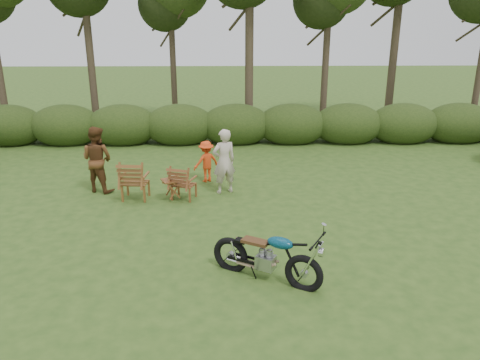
{
  "coord_description": "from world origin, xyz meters",
  "views": [
    {
      "loc": [
        -0.26,
        -7.35,
        4.09
      ],
      "look_at": [
        -0.03,
        2.1,
        0.9
      ],
      "focal_mm": 35.0,
      "sensor_mm": 36.0,
      "label": 1
    }
  ],
  "objects_px": {
    "lawn_chair_right": "(184,198)",
    "motorcycle": "(265,278)",
    "lawn_chair_left": "(136,199)",
    "adult_a": "(224,192)",
    "cup": "(172,178)",
    "adult_b": "(100,191)",
    "side_table": "(173,190)",
    "child": "(207,181)"
  },
  "relations": [
    {
      "from": "lawn_chair_right",
      "to": "side_table",
      "type": "relative_size",
      "value": 1.68
    },
    {
      "from": "lawn_chair_right",
      "to": "adult_a",
      "type": "height_order",
      "value": "adult_a"
    },
    {
      "from": "adult_b",
      "to": "side_table",
      "type": "bearing_deg",
      "value": -176.79
    },
    {
      "from": "lawn_chair_right",
      "to": "side_table",
      "type": "xyz_separation_m",
      "value": [
        -0.27,
        -0.06,
        0.26
      ]
    },
    {
      "from": "side_table",
      "to": "adult_a",
      "type": "bearing_deg",
      "value": 20.69
    },
    {
      "from": "motorcycle",
      "to": "child",
      "type": "height_order",
      "value": "child"
    },
    {
      "from": "adult_a",
      "to": "child",
      "type": "distance_m",
      "value": 1.01
    },
    {
      "from": "cup",
      "to": "adult_b",
      "type": "bearing_deg",
      "value": 160.17
    },
    {
      "from": "side_table",
      "to": "lawn_chair_left",
      "type": "bearing_deg",
      "value": 175.59
    },
    {
      "from": "adult_a",
      "to": "adult_b",
      "type": "height_order",
      "value": "adult_b"
    },
    {
      "from": "side_table",
      "to": "cup",
      "type": "height_order",
      "value": "cup"
    },
    {
      "from": "lawn_chair_right",
      "to": "child",
      "type": "xyz_separation_m",
      "value": [
        0.49,
        1.3,
        0.0
      ]
    },
    {
      "from": "motorcycle",
      "to": "cup",
      "type": "distance_m",
      "value": 4.25
    },
    {
      "from": "adult_a",
      "to": "child",
      "type": "xyz_separation_m",
      "value": [
        -0.49,
        0.89,
        0.0
      ]
    },
    {
      "from": "lawn_chair_left",
      "to": "adult_a",
      "type": "distance_m",
      "value": 2.19
    },
    {
      "from": "adult_a",
      "to": "motorcycle",
      "type": "bearing_deg",
      "value": 77.88
    },
    {
      "from": "lawn_chair_left",
      "to": "cup",
      "type": "xyz_separation_m",
      "value": [
        0.9,
        -0.1,
        0.56
      ]
    },
    {
      "from": "lawn_chair_right",
      "to": "motorcycle",
      "type": "bearing_deg",
      "value": 132.48
    },
    {
      "from": "motorcycle",
      "to": "lawn_chair_right",
      "type": "height_order",
      "value": "motorcycle"
    },
    {
      "from": "cup",
      "to": "adult_b",
      "type": "height_order",
      "value": "adult_b"
    },
    {
      "from": "adult_b",
      "to": "child",
      "type": "bearing_deg",
      "value": -143.4
    },
    {
      "from": "cup",
      "to": "adult_a",
      "type": "distance_m",
      "value": 1.46
    },
    {
      "from": "cup",
      "to": "adult_a",
      "type": "bearing_deg",
      "value": 21.84
    },
    {
      "from": "side_table",
      "to": "adult_b",
      "type": "bearing_deg",
      "value": 161.02
    },
    {
      "from": "side_table",
      "to": "cup",
      "type": "xyz_separation_m",
      "value": [
        -0.0,
        -0.03,
        0.3
      ]
    },
    {
      "from": "cup",
      "to": "child",
      "type": "xyz_separation_m",
      "value": [
        0.77,
        1.39,
        -0.56
      ]
    },
    {
      "from": "motorcycle",
      "to": "lawn_chair_left",
      "type": "bearing_deg",
      "value": 156.54
    },
    {
      "from": "adult_b",
      "to": "cup",
      "type": "bearing_deg",
      "value": -177.64
    },
    {
      "from": "motorcycle",
      "to": "adult_a",
      "type": "height_order",
      "value": "adult_a"
    },
    {
      "from": "adult_b",
      "to": "lawn_chair_right",
      "type": "bearing_deg",
      "value": -173.3
    },
    {
      "from": "adult_b",
      "to": "child",
      "type": "xyz_separation_m",
      "value": [
        2.7,
        0.69,
        0.0
      ]
    },
    {
      "from": "motorcycle",
      "to": "cup",
      "type": "relative_size",
      "value": 15.46
    },
    {
      "from": "lawn_chair_right",
      "to": "lawn_chair_left",
      "type": "xyz_separation_m",
      "value": [
        -1.17,
        0.01,
        0.0
      ]
    },
    {
      "from": "lawn_chair_right",
      "to": "adult_a",
      "type": "xyz_separation_m",
      "value": [
        0.98,
        0.42,
        0.0
      ]
    },
    {
      "from": "lawn_chair_right",
      "to": "child",
      "type": "height_order",
      "value": "child"
    },
    {
      "from": "cup",
      "to": "child",
      "type": "bearing_deg",
      "value": 61.15
    },
    {
      "from": "lawn_chair_right",
      "to": "side_table",
      "type": "bearing_deg",
      "value": 30.13
    },
    {
      "from": "side_table",
      "to": "adult_a",
      "type": "distance_m",
      "value": 1.36
    },
    {
      "from": "motorcycle",
      "to": "cup",
      "type": "bearing_deg",
      "value": 147.54
    },
    {
      "from": "adult_a",
      "to": "side_table",
      "type": "bearing_deg",
      "value": -1.14
    },
    {
      "from": "lawn_chair_left",
      "to": "side_table",
      "type": "distance_m",
      "value": 0.94
    },
    {
      "from": "cup",
      "to": "child",
      "type": "relative_size",
      "value": 0.11
    }
  ]
}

